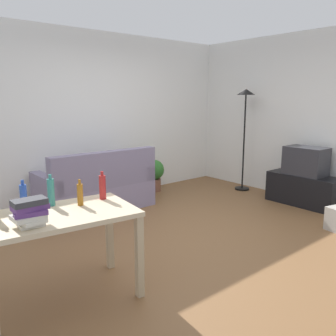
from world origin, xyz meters
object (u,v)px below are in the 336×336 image
object	(u,v)px
bottle_tall	(51,192)
book_stack	(30,212)
tv_stand	(303,190)
torchiere_lamp	(245,112)
bottle_blue	(24,198)
potted_plant	(154,173)
couch	(97,190)
tv	(306,161)
bottle_red	(102,187)
desk	(60,226)
bottle_amber	(80,194)

from	to	relation	value
bottle_tall	book_stack	size ratio (longest dim) A/B	1.09
tv_stand	bottle_tall	world-z (taller)	bottle_tall
torchiere_lamp	bottle_blue	xyz separation A→B (m)	(-4.23, -1.13, -0.53)
potted_plant	bottle_tall	size ratio (longest dim) A/B	2.08
tv_stand	torchiere_lamp	bearing A→B (deg)	0.00
couch	tv	world-z (taller)	same
couch	bottle_tall	world-z (taller)	bottle_tall
potted_plant	book_stack	world-z (taller)	book_stack
bottle_blue	bottle_tall	size ratio (longest dim) A/B	0.99
tv_stand	book_stack	size ratio (longest dim) A/B	4.38
tv	bottle_red	size ratio (longest dim) A/B	2.33
bottle_tall	couch	bearing A→B (deg)	51.78
desk	bottle_blue	world-z (taller)	bottle_blue
tv_stand	torchiere_lamp	world-z (taller)	torchiere_lamp
bottle_blue	book_stack	size ratio (longest dim) A/B	1.08
tv_stand	tv	distance (m)	0.46
potted_plant	bottle_amber	distance (m)	3.36
desk	bottle_tall	bearing A→B (deg)	88.33
couch	book_stack	xyz separation A→B (m)	(-1.67, -2.10, 0.55)
bottle_tall	bottle_blue	bearing A→B (deg)	-170.27
potted_plant	bottle_tall	xyz separation A→B (m)	(-2.68, -2.04, 0.55)
bottle_blue	tv_stand	bearing A→B (deg)	-1.04
desk	couch	bearing A→B (deg)	61.53
couch	bottle_amber	distance (m)	2.28
bottle_tall	bottle_red	distance (m)	0.45
desk	book_stack	distance (m)	0.37
desk	book_stack	size ratio (longest dim) A/B	5.08
book_stack	bottle_blue	bearing A→B (deg)	78.87
tv	bottle_blue	size ratio (longest dim) A/B	2.22
torchiere_lamp	book_stack	xyz separation A→B (m)	(-4.29, -1.45, -0.55)
torchiere_lamp	bottle_amber	distance (m)	4.03
bottle_amber	tv	bearing A→B (deg)	0.45
desk	book_stack	world-z (taller)	book_stack
potted_plant	tv_stand	bearing A→B (deg)	-58.91
bottle_tall	book_stack	world-z (taller)	bottle_tall
couch	desk	world-z (taller)	couch
tv_stand	bottle_blue	size ratio (longest dim) A/B	4.07
desk	bottle_blue	bearing A→B (deg)	145.18
bottle_amber	bottle_red	world-z (taller)	bottle_red
couch	bottle_blue	world-z (taller)	bottle_blue
bottle_tall	book_stack	xyz separation A→B (m)	(-0.30, -0.37, -0.02)
tv_stand	couch	bearing A→B (deg)	54.82
bottle_amber	couch	bearing A→B (deg)	58.11
tv	potted_plant	size ratio (longest dim) A/B	1.05
couch	potted_plant	world-z (taller)	couch
couch	bottle_amber	world-z (taller)	bottle_amber
desk	bottle_tall	world-z (taller)	bottle_tall
torchiere_lamp	desk	xyz separation A→B (m)	(-4.02, -1.31, -0.76)
book_stack	tv	bearing A→B (deg)	3.36
couch	tv	size ratio (longest dim) A/B	2.75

